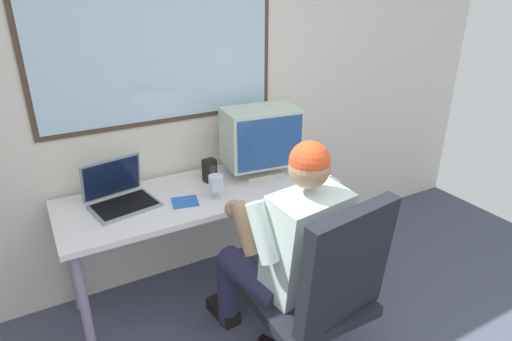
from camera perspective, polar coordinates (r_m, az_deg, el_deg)
The scene contains 9 objects.
wall_rear at distance 2.73m, azimuth -10.26°, elevation 12.35°, with size 5.15×0.08×2.71m.
desk at distance 2.63m, azimuth -7.24°, elevation -4.26°, with size 1.64×0.61×0.75m.
office_chair at distance 2.12m, azimuth 9.08°, elevation -14.89°, with size 0.56×0.59×1.05m.
person_seated at distance 2.24m, azimuth 4.10°, elevation -9.89°, with size 0.57×0.82×1.26m.
crt_monitor at distance 2.71m, azimuth 0.66°, elevation 4.45°, with size 0.49×0.34×0.43m.
laptop at distance 2.52m, azimuth -17.65°, elevation -2.81°, with size 0.39×0.35×0.25m.
wine_glass at distance 2.45m, azimuth -5.38°, elevation -1.78°, with size 0.09×0.09×0.14m.
desk_speaker at distance 2.68m, azimuth -6.13°, elevation 0.02°, with size 0.08×0.08×0.14m.
cd_case at distance 2.47m, azimuth -9.35°, elevation -4.10°, with size 0.17×0.15×0.01m.
Camera 1 is at (-0.88, -0.24, 1.90)m, focal length 30.32 mm.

